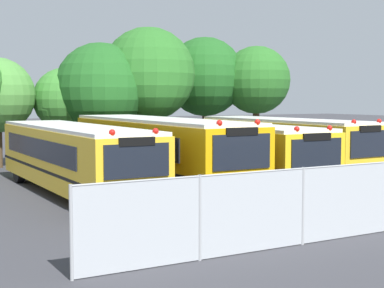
% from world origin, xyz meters
% --- Properties ---
extents(ground_plane, '(160.00, 160.00, 0.00)m').
position_xyz_m(ground_plane, '(0.00, 0.00, 0.00)').
color(ground_plane, '#38383D').
extents(school_bus_0, '(2.57, 11.21, 2.57)m').
position_xyz_m(school_bus_0, '(-4.73, 0.02, 1.36)').
color(school_bus_0, yellow).
rests_on(school_bus_0, ground_plane).
extents(school_bus_1, '(2.56, 11.63, 2.78)m').
position_xyz_m(school_bus_1, '(-1.51, -0.21, 1.46)').
color(school_bus_1, '#EAA80C').
rests_on(school_bus_1, ground_plane).
extents(school_bus_2, '(2.66, 11.58, 2.53)m').
position_xyz_m(school_bus_2, '(1.50, -0.19, 1.34)').
color(school_bus_2, yellow).
rests_on(school_bus_2, ground_plane).
extents(school_bus_3, '(2.72, 9.98, 2.65)m').
position_xyz_m(school_bus_3, '(4.88, 0.19, 1.39)').
color(school_bus_3, yellow).
rests_on(school_bus_3, ground_plane).
extents(tree_2, '(3.25, 3.25, 4.98)m').
position_xyz_m(tree_2, '(-2.30, 9.28, 3.27)').
color(tree_2, '#4C3823').
rests_on(tree_2, ground_plane).
extents(tree_3, '(4.65, 4.65, 6.27)m').
position_xyz_m(tree_3, '(-0.61, 8.44, 3.96)').
color(tree_3, '#4C3823').
rests_on(tree_3, ground_plane).
extents(tree_4, '(4.97, 4.97, 7.19)m').
position_xyz_m(tree_4, '(2.17, 8.26, 4.64)').
color(tree_4, '#4C3823').
rests_on(tree_4, ground_plane).
extents(tree_5, '(4.62, 4.53, 6.92)m').
position_xyz_m(tree_5, '(6.09, 8.94, 4.61)').
color(tree_5, '#4C3823').
rests_on(tree_5, ground_plane).
extents(tree_6, '(3.87, 3.87, 6.39)m').
position_xyz_m(tree_6, '(8.46, 7.22, 4.44)').
color(tree_6, '#4C3823').
rests_on(tree_6, ground_plane).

